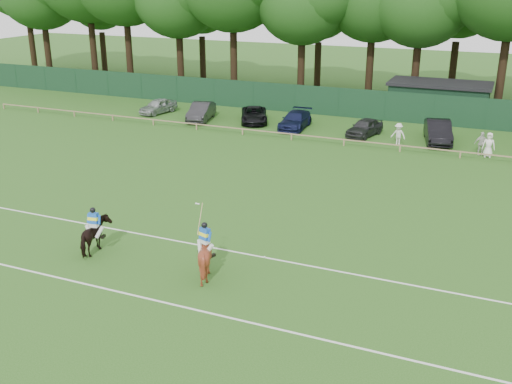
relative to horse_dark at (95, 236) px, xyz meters
The scene contains 20 objects.
ground 5.67m from the horse_dark, 37.87° to the left, with size 160.00×160.00×0.00m, color #1E4C14.
horse_dark is the anchor object (origin of this frame).
horse_chestnut 5.45m from the horse_dark, ahead, with size 1.48×1.66×1.83m, color maroon.
sedan_silver 28.32m from the horse_dark, 116.27° to the left, with size 1.52×3.79×1.29m, color #B1B4B7.
sedan_grey 25.76m from the horse_dark, 107.61° to the left, with size 1.56×4.47×1.47m, color #29292B.
suv_black 25.78m from the horse_dark, 97.52° to the left, with size 2.08×4.51×1.25m, color black.
sedan_navy 24.95m from the horse_dark, 88.93° to the left, with size 1.87×4.59×1.33m, color #13193E.
hatch_grey 25.50m from the horse_dark, 76.10° to the left, with size 1.56×3.88×1.32m, color #2F2F31.
estate_black 27.55m from the horse_dark, 65.32° to the left, with size 1.71×4.90×1.61m, color black.
spectator_left 24.66m from the horse_dark, 68.63° to the left, with size 1.06×0.61×1.65m, color silver.
spectator_mid 27.10m from the horse_dark, 57.40° to the left, with size 0.94×0.39×1.60m, color beige.
spectator_right 27.10m from the horse_dark, 56.13° to the left, with size 0.82×0.53×1.68m, color white.
rider_dark 0.72m from the horse_dark, 80.14° to the right, with size 0.93×0.44×1.41m.
rider_chestnut 5.52m from the horse_dark, ahead, with size 0.92×0.74×2.05m.
polo_ball 7.50m from the horse_dark, 18.93° to the left, with size 0.09×0.09×0.09m, color silver.
pitch_lines 4.50m from the horse_dark, ahead, with size 60.00×5.10×0.01m.
pitch_rail 21.91m from the horse_dark, 78.31° to the left, with size 62.10×0.10×0.50m.
perimeter_fence 30.77m from the horse_dark, 81.71° to the left, with size 92.08×0.08×2.50m.
utility_shed 35.05m from the horse_dark, 72.67° to the left, with size 8.40×4.40×3.04m.
tree_row 38.99m from the horse_dark, 80.50° to the left, with size 96.00×12.00×21.00m, color #26561C, non-canonical shape.
Camera 1 is at (11.46, -22.77, 11.61)m, focal length 42.00 mm.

